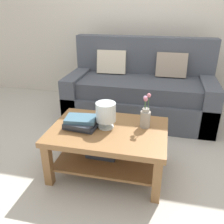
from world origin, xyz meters
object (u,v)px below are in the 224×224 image
object	(u,v)px
couch	(140,91)
coffee_table	(108,141)
book_stack_main	(81,123)
glass_hurricane_vase	(106,113)
flower_pitcher	(145,116)

from	to	relation	value
couch	coffee_table	xyz separation A→B (m)	(-0.14, -1.29, -0.04)
book_stack_main	coffee_table	bearing A→B (deg)	5.32
glass_hurricane_vase	couch	bearing A→B (deg)	82.50
couch	glass_hurricane_vase	bearing A→B (deg)	-97.50
couch	flower_pitcher	size ratio (longest dim) A/B	5.94
couch	book_stack_main	bearing A→B (deg)	-106.44
coffee_table	glass_hurricane_vase	distance (m)	0.27
coffee_table	book_stack_main	world-z (taller)	book_stack_main
coffee_table	glass_hurricane_vase	world-z (taller)	glass_hurricane_vase
flower_pitcher	coffee_table	bearing A→B (deg)	-160.16
book_stack_main	flower_pitcher	bearing A→B (deg)	13.68
glass_hurricane_vase	coffee_table	bearing A→B (deg)	-44.81
couch	glass_hurricane_vase	size ratio (longest dim) A/B	8.12
glass_hurricane_vase	flower_pitcher	distance (m)	0.36
book_stack_main	glass_hurricane_vase	distance (m)	0.25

